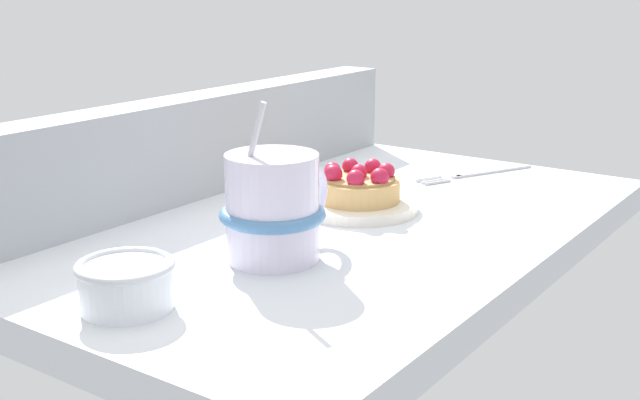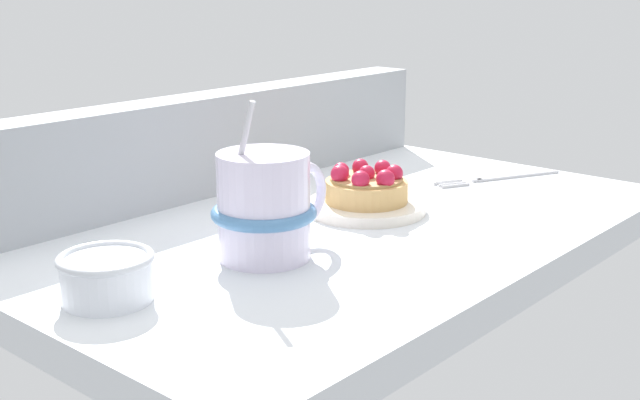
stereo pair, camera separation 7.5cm
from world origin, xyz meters
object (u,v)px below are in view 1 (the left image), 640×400
Objects in this scene: coffee_mug at (274,208)px; dessert_fork at (475,173)px; dessert_plate at (359,206)px; sugar_bowl at (124,283)px; raspberry_tart at (359,185)px.

coffee_mug reaches higher than dessert_fork.
dessert_plate is 30.46cm from sugar_bowl.
dessert_plate is 2.11cm from raspberry_tart.
sugar_bowl is (-14.29, 2.30, -2.52)cm from coffee_mug.
coffee_mug is at bearing -172.98° from raspberry_tart.
raspberry_tart is 0.53× the size of dessert_fork.
raspberry_tart is 16.32cm from coffee_mug.
dessert_plate is 1.68× the size of sugar_bowl.
dessert_fork is 50.82cm from sugar_bowl.
coffee_mug is 36.63cm from dessert_fork.
dessert_plate is at bearing 7.06° from coffee_mug.
raspberry_tart is 0.61× the size of coffee_mug.
dessert_plate is 0.88× the size of coffee_mug.
dessert_fork is (20.28, -3.18, -2.30)cm from raspberry_tart.
dessert_fork is (20.25, -3.20, -0.20)cm from dessert_plate.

